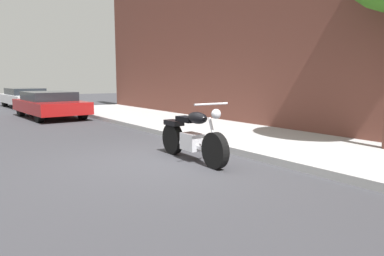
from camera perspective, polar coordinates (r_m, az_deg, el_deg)
name	(u,v)px	position (r m, az deg, el deg)	size (l,w,h in m)	color
ground_plane	(171,162)	(6.83, -3.32, -5.32)	(60.00, 60.00, 0.00)	#38383D
sidewalk	(277,142)	(8.70, 13.33, -2.19)	(25.72, 3.12, 0.14)	#ADADAD
motorcycle	(192,137)	(6.82, 0.03, -1.45)	(2.10, 0.70, 1.14)	black
parked_car_red	(50,104)	(15.31, -21.59, 3.58)	(4.27, 2.07, 1.03)	black
parked_car_white	(26,97)	(21.24, -24.85, 4.46)	(4.59, 2.04, 1.03)	black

